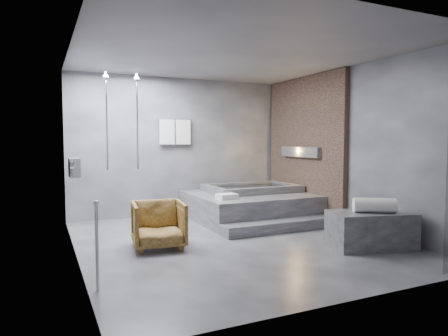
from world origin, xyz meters
name	(u,v)px	position (x,y,z in m)	size (l,w,h in m)	color
room	(250,128)	(0.40, 0.24, 1.73)	(5.00, 5.04, 2.82)	#333335
tub_deck	(250,206)	(1.05, 1.45, 0.25)	(2.20, 2.00, 0.50)	#38383B
tub_step	(283,226)	(1.05, 0.27, 0.09)	(2.20, 0.36, 0.18)	#38383B
concrete_bench	(371,230)	(1.62, -1.13, 0.26)	(1.14, 0.63, 0.51)	#343436
driftwood_chair	(159,225)	(-1.14, 0.12, 0.33)	(0.71, 0.74, 0.67)	#4A3212
rolled_towel	(375,205)	(1.62, -1.19, 0.62)	(0.21, 0.21, 0.57)	white
deck_towel	(227,196)	(0.32, 0.95, 0.55)	(0.34, 0.25, 0.09)	silver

